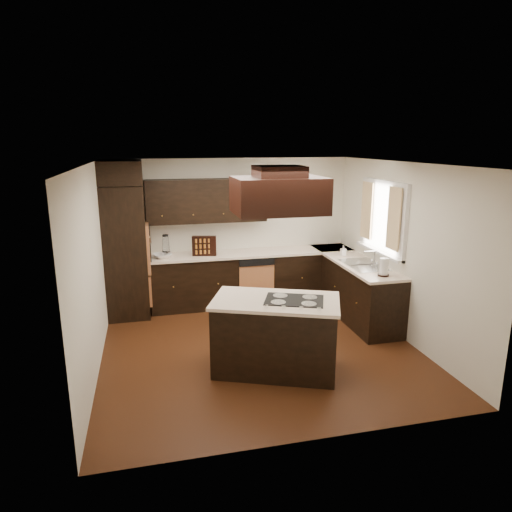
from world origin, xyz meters
The scene contains 30 objects.
floor centered at (0.00, 0.00, -0.01)m, with size 4.20×4.20×0.02m, color #522912.
ceiling centered at (0.00, 0.00, 2.51)m, with size 4.20×4.20×0.02m, color silver.
wall_back centered at (0.00, 2.11, 1.25)m, with size 4.20×0.02×2.50m, color beige.
wall_front centered at (0.00, -2.11, 1.25)m, with size 4.20×0.02×2.50m, color beige.
wall_left centered at (-2.11, 0.00, 1.25)m, with size 0.02×4.20×2.50m, color beige.
wall_right centered at (2.11, 0.00, 1.25)m, with size 0.02×4.20×2.50m, color beige.
oven_column centered at (-1.78, 1.71, 1.06)m, with size 0.65×0.75×2.12m, color black.
wall_oven_face centered at (-1.43, 1.71, 1.12)m, with size 0.05×0.62×0.78m, color #C67948.
base_cabinets_back centered at (0.03, 1.80, 0.44)m, with size 2.93×0.60×0.88m, color black.
base_cabinets_right centered at (1.80, 0.90, 0.44)m, with size 0.60×2.40×0.88m, color black.
countertop_back centered at (0.03, 1.79, 0.90)m, with size 2.93×0.63×0.04m, color #FAE2CA.
countertop_right centered at (1.79, 0.90, 0.90)m, with size 0.63×2.40×0.04m, color #FAE2CA.
upper_cabinets centered at (-0.43, 1.93, 1.81)m, with size 2.00×0.34×0.72m, color black.
dishwasher_front centered at (0.33, 1.50, 0.40)m, with size 0.60×0.05×0.72m, color #C67948.
window_frame centered at (2.07, 0.55, 1.65)m, with size 0.06×1.32×1.12m, color white.
window_pane centered at (2.10, 0.55, 1.65)m, with size 0.00×1.20×1.00m, color white.
curtain_left centered at (2.01, 0.13, 1.70)m, with size 0.02×0.34×0.90m, color #FFF2C5.
curtain_right centered at (2.01, 0.97, 1.70)m, with size 0.02×0.34×0.90m, color #FFF2C5.
sink_rim centered at (1.80, 0.55, 0.92)m, with size 0.52×0.84×0.01m, color silver.
island centered at (0.05, -0.66, 0.44)m, with size 1.46×0.80×0.88m, color black.
island_top centered at (0.05, -0.66, 0.90)m, with size 1.51×0.85×0.04m, color #FAE2CA.
cooktop centered at (0.25, -0.75, 0.93)m, with size 0.69×0.46×0.01m, color black.
range_hood centered at (0.10, -0.55, 2.16)m, with size 1.05×0.72×0.42m, color black.
hood_duct centered at (0.10, -0.55, 2.44)m, with size 0.55×0.50×0.13m, color black.
blender_base centered at (-1.14, 1.73, 0.97)m, with size 0.15×0.15×0.10m, color silver.
blender_pitcher centered at (-1.14, 1.73, 1.15)m, with size 0.13×0.13×0.26m, color silver.
spice_rack centered at (-0.52, 1.72, 1.09)m, with size 0.40×0.10×0.33m, color black.
mixing_bowl centered at (-1.21, 1.73, 0.96)m, with size 0.29×0.29×0.07m, color white.
soap_bottle centered at (1.74, 1.18, 1.01)m, with size 0.08×0.08×0.17m, color white.
paper_towel centered at (1.80, -0.06, 1.05)m, with size 0.12×0.12×0.26m, color white.
Camera 1 is at (-1.39, -5.66, 2.77)m, focal length 32.00 mm.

